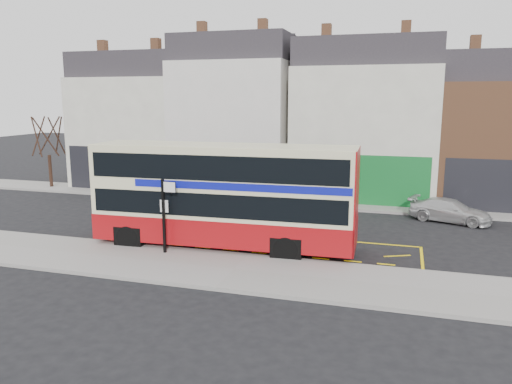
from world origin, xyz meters
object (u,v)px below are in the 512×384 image
(car_silver, at_px, (169,193))
(street_tree_right, at_px, (446,147))
(car_grey, at_px, (293,197))
(car_white, at_px, (450,211))
(street_tree_left, at_px, (47,126))
(double_decker_bus, at_px, (225,195))
(bus_stop_post, at_px, (165,209))

(car_silver, distance_m, street_tree_right, 17.22)
(car_grey, height_order, car_white, car_grey)
(car_silver, relative_size, car_white, 0.90)
(car_silver, distance_m, car_grey, 7.91)
(car_silver, xyz_separation_m, car_white, (16.76, -0.16, -0.04))
(car_silver, relative_size, street_tree_left, 0.57)
(double_decker_bus, height_order, car_white, double_decker_bus)
(car_white, distance_m, street_tree_left, 27.80)
(street_tree_right, bearing_deg, bus_stop_post, -131.73)
(street_tree_left, bearing_deg, car_silver, -11.27)
(double_decker_bus, relative_size, car_grey, 2.91)
(car_grey, bearing_deg, bus_stop_post, 170.51)
(car_silver, height_order, street_tree_right, street_tree_right)
(car_grey, distance_m, street_tree_right, 9.62)
(bus_stop_post, height_order, car_grey, bus_stop_post)
(car_silver, relative_size, car_grey, 0.96)
(car_grey, bearing_deg, double_decker_bus, 179.54)
(street_tree_left, bearing_deg, car_grey, -4.25)
(double_decker_bus, distance_m, car_grey, 9.11)
(car_grey, relative_size, car_white, 0.95)
(car_white, xyz_separation_m, street_tree_right, (-0.15, 3.53, 3.13))
(double_decker_bus, height_order, street_tree_left, street_tree_left)
(bus_stop_post, bearing_deg, car_white, 40.40)
(car_grey, bearing_deg, car_silver, 102.25)
(car_grey, bearing_deg, street_tree_left, 92.57)
(bus_stop_post, bearing_deg, street_tree_left, 143.27)
(car_grey, bearing_deg, car_white, -89.03)
(bus_stop_post, height_order, street_tree_right, street_tree_right)
(street_tree_left, bearing_deg, street_tree_right, 2.61)
(car_white, bearing_deg, car_silver, 107.44)
(car_white, height_order, street_tree_left, street_tree_left)
(double_decker_bus, relative_size, car_white, 2.75)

